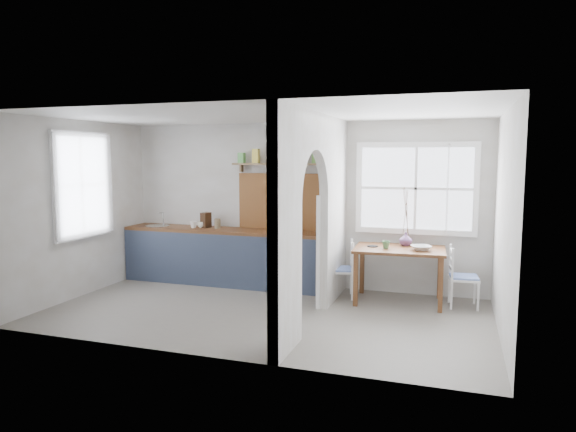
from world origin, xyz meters
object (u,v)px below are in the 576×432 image
(dining_table, at_px, (399,275))
(chair_right, at_px, (464,277))
(vase, at_px, (406,239))
(chair_left, at_px, (340,269))
(kettle, at_px, (295,225))

(dining_table, distance_m, chair_right, 0.88)
(vase, bearing_deg, chair_right, -12.09)
(dining_table, xyz_separation_m, chair_right, (0.87, 0.05, 0.03))
(chair_left, height_order, chair_right, chair_left)
(dining_table, relative_size, kettle, 4.72)
(kettle, bearing_deg, chair_left, 1.32)
(chair_right, xyz_separation_m, kettle, (-2.47, 0.09, 0.61))
(chair_left, relative_size, vase, 4.35)
(dining_table, relative_size, chair_right, 1.48)
(chair_right, relative_size, vase, 4.34)
(chair_left, xyz_separation_m, vase, (0.92, 0.22, 0.46))
(kettle, distance_m, vase, 1.67)
(dining_table, bearing_deg, chair_right, 0.44)
(chair_right, bearing_deg, chair_left, 85.60)
(chair_right, bearing_deg, vase, 71.93)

